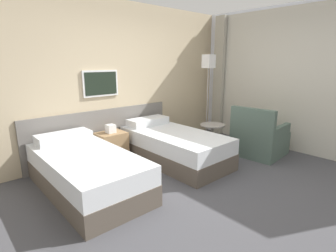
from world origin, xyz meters
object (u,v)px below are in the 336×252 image
object	(u,v)px
bed_near_door	(86,171)
bed_near_window	(173,146)
side_table	(212,133)
armchair	(259,140)
nightstand	(112,146)
floor_lamp	(208,71)

from	to	relation	value
bed_near_door	bed_near_window	size ratio (longest dim) A/B	1.00
side_table	armchair	size ratio (longest dim) A/B	0.59
bed_near_door	side_table	distance (m)	2.44
nightstand	side_table	xyz separation A→B (m)	(1.65, -0.86, 0.12)
bed_near_door	side_table	xyz separation A→B (m)	(2.44, -0.15, 0.11)
bed_near_door	floor_lamp	world-z (taller)	floor_lamp
bed_near_window	armchair	size ratio (longest dim) A/B	2.12
bed_near_door	bed_near_window	bearing A→B (deg)	0.00
bed_near_door	nightstand	size ratio (longest dim) A/B	3.00
nightstand	floor_lamp	size ratio (longest dim) A/B	0.35
armchair	bed_near_door	bearing A→B (deg)	70.09
bed_near_door	side_table	world-z (taller)	bed_near_door
bed_near_window	armchair	xyz separation A→B (m)	(1.38, -0.81, 0.01)
nightstand	side_table	size ratio (longest dim) A/B	1.20
side_table	armchair	bearing A→B (deg)	-52.12
bed_near_door	bed_near_window	world-z (taller)	same
nightstand	armchair	bearing A→B (deg)	-35.19
bed_near_door	nightstand	world-z (taller)	bed_near_door
floor_lamp	side_table	distance (m)	1.32
nightstand	side_table	world-z (taller)	nightstand
nightstand	floor_lamp	distance (m)	2.47
bed_near_window	side_table	xyz separation A→B (m)	(0.86, -0.15, 0.11)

